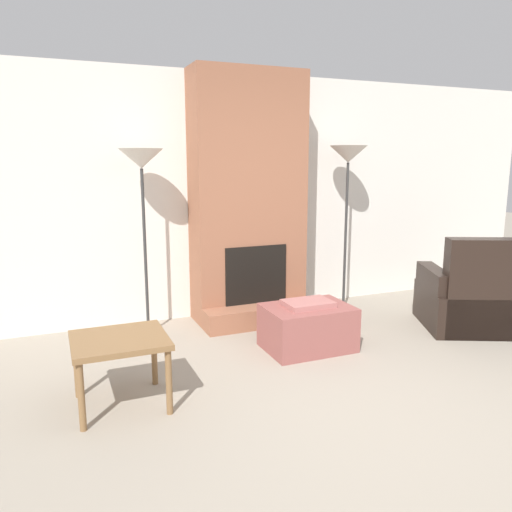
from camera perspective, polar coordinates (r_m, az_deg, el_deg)
The scene contains 8 objects.
ground_plane at distance 3.53m, azimuth 15.16°, elevation -18.16°, with size 24.00×24.00×0.00m, color gray.
wall_back at distance 5.53m, azimuth -1.90°, elevation 6.84°, with size 8.03×0.06×2.60m, color silver.
fireplace at distance 5.29m, azimuth -0.86°, elevation 6.00°, with size 1.19×0.72×2.60m.
ottoman at distance 4.59m, azimuth 5.91°, elevation -8.03°, with size 0.77×0.55×0.45m.
armchair at distance 5.51m, azimuth 23.80°, elevation -4.74°, with size 1.23×1.18×0.97m.
side_table at distance 3.61m, azimuth -15.31°, elevation -9.99°, with size 0.64×0.58×0.50m.
floor_lamp_left at distance 4.82m, azimuth -12.95°, elevation 9.74°, with size 0.41×0.41×1.80m.
floor_lamp_right at distance 5.66m, azimuth 10.48°, elevation 10.44°, with size 0.41×0.41×1.85m.
Camera 1 is at (-1.95, -2.41, 1.69)m, focal length 35.00 mm.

